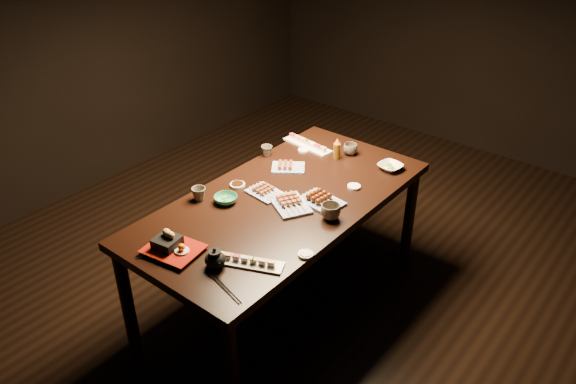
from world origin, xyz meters
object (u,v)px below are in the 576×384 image
object	(u,v)px
sushi_platter_far	(308,143)
condiment_bottle	(337,149)
yakitori_plate_center	(265,190)
edamame_bowl_cream	(390,167)
teacup_near_left	(199,194)
teacup_far_right	(350,149)
yakitori_plate_left	(288,165)
edamame_bowl_green	(226,199)
teacup_far_left	(267,151)
sushi_platter_near	(249,261)
teapot	(215,257)
teacup_mid_right	(331,212)
yakitori_plate_right	(290,202)
tempura_tray	(173,244)
dining_table	(283,252)

from	to	relation	value
sushi_platter_far	condiment_bottle	distance (m)	0.26
yakitori_plate_center	sushi_platter_far	bearing A→B (deg)	112.99
yakitori_plate_center	edamame_bowl_cream	xyz separation A→B (m)	(0.40, 0.70, -0.01)
teacup_near_left	teacup_far_right	distance (m)	1.06
yakitori_plate_center	yakitori_plate_left	world-z (taller)	same
sushi_platter_far	edamame_bowl_green	distance (m)	0.85
teacup_far_left	teacup_near_left	bearing A→B (deg)	-84.76
sushi_platter_near	yakitori_plate_left	bearing A→B (deg)	94.27
teacup_near_left	edamame_bowl_cream	bearing A→B (deg)	56.52
sushi_platter_far	teapot	bearing A→B (deg)	115.66
sushi_platter_near	teacup_far_left	bearing A→B (deg)	102.92
teacup_near_left	edamame_bowl_green	bearing A→B (deg)	28.24
sushi_platter_near	edamame_bowl_green	world-z (taller)	same
teacup_mid_right	teapot	world-z (taller)	teapot
edamame_bowl_cream	teacup_far_left	xyz separation A→B (m)	(-0.71, -0.34, 0.02)
teacup_far_left	condiment_bottle	size ratio (longest dim) A/B	0.52
edamame_bowl_green	teacup_near_left	distance (m)	0.16
yakitori_plate_left	teapot	size ratio (longest dim) A/B	1.69
yakitori_plate_left	edamame_bowl_cream	distance (m)	0.63
yakitori_plate_right	teacup_far_right	bearing A→B (deg)	126.52
edamame_bowl_cream	teapot	world-z (taller)	teapot
teacup_near_left	teacup_mid_right	xyz separation A→B (m)	(0.68, 0.31, 0.00)
teacup_mid_right	condiment_bottle	size ratio (longest dim) A/B	0.77
teacup_mid_right	condiment_bottle	world-z (taller)	condiment_bottle
yakitori_plate_left	tempura_tray	size ratio (longest dim) A/B	0.75
edamame_bowl_cream	tempura_tray	distance (m)	1.45
edamame_bowl_cream	condiment_bottle	xyz separation A→B (m)	(-0.34, -0.09, 0.05)
tempura_tray	teacup_mid_right	world-z (taller)	tempura_tray
yakitori_plate_left	teapot	distance (m)	1.01
yakitori_plate_left	teacup_mid_right	size ratio (longest dim) A/B	1.87
dining_table	edamame_bowl_green	xyz separation A→B (m)	(-0.22, -0.23, 0.40)
yakitori_plate_right	yakitori_plate_left	distance (m)	0.43
yakitori_plate_right	yakitori_plate_left	world-z (taller)	yakitori_plate_right
edamame_bowl_green	teacup_far_right	world-z (taller)	teacup_far_right
tempura_tray	teacup_mid_right	distance (m)	0.83
yakitori_plate_left	tempura_tray	distance (m)	1.01
yakitori_plate_left	teacup_far_right	world-z (taller)	teacup_far_right
dining_table	teacup_near_left	size ratio (longest dim) A/B	22.35
condiment_bottle	teacup_near_left	bearing A→B (deg)	-109.20
yakitori_plate_right	edamame_bowl_green	xyz separation A→B (m)	(-0.30, -0.19, -0.01)
teacup_mid_right	condiment_bottle	bearing A→B (deg)	122.01
edamame_bowl_cream	teacup_far_right	xyz separation A→B (m)	(-0.30, 0.02, 0.02)
teacup_far_right	sushi_platter_far	bearing A→B (deg)	-164.31
teapot	yakitori_plate_center	bearing A→B (deg)	131.43
dining_table	yakitori_plate_center	distance (m)	0.42
edamame_bowl_green	teacup_far_right	bearing A→B (deg)	77.19
teapot	teacup_near_left	bearing A→B (deg)	164.13
sushi_platter_near	yakitori_plate_right	xyz separation A→B (m)	(-0.17, 0.52, 0.01)
edamame_bowl_green	tempura_tray	xyz separation A→B (m)	(0.12, -0.48, 0.03)
dining_table	teapot	bearing A→B (deg)	-81.64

